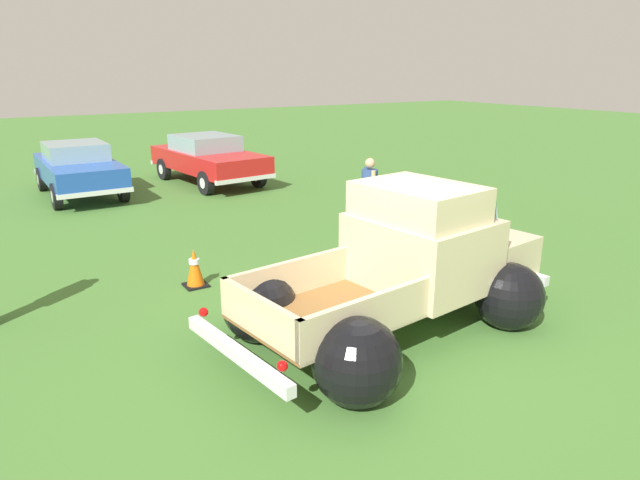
# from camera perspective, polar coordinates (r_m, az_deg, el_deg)

# --- Properties ---
(ground_plane) EXTENTS (80.00, 80.00, 0.00)m
(ground_plane) POSITION_cam_1_polar(r_m,az_deg,el_deg) (7.56, 6.56, -9.30)
(ground_plane) COLOR #477A33
(vintage_pickup_truck) EXTENTS (4.81, 3.21, 1.96)m
(vintage_pickup_truck) POSITION_cam_1_polar(r_m,az_deg,el_deg) (7.52, 8.83, -3.25)
(vintage_pickup_truck) COLOR black
(vintage_pickup_truck) RESTS_ON ground
(show_car_0) EXTENTS (1.85, 4.17, 1.43)m
(show_car_0) POSITION_cam_1_polar(r_m,az_deg,el_deg) (16.57, -23.44, 6.81)
(show_car_0) COLOR black
(show_car_0) RESTS_ON ground
(show_car_1) EXTENTS (2.36, 4.59, 1.43)m
(show_car_1) POSITION_cam_1_polar(r_m,az_deg,el_deg) (17.29, -11.35, 8.28)
(show_car_1) COLOR black
(show_car_1) RESTS_ON ground
(spectator_1) EXTENTS (0.42, 0.53, 1.59)m
(spectator_1) POSITION_cam_1_polar(r_m,az_deg,el_deg) (11.72, 5.05, 5.00)
(spectator_1) COLOR gray
(spectator_1) RESTS_ON ground
(lane_cone_0) EXTENTS (0.36, 0.36, 0.63)m
(lane_cone_0) POSITION_cam_1_polar(r_m,az_deg,el_deg) (9.11, -12.67, -2.78)
(lane_cone_0) COLOR black
(lane_cone_0) RESTS_ON ground
(lane_cone_1) EXTENTS (0.36, 0.36, 0.63)m
(lane_cone_1) POSITION_cam_1_polar(r_m,az_deg,el_deg) (9.46, 17.67, -2.45)
(lane_cone_1) COLOR black
(lane_cone_1) RESTS_ON ground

